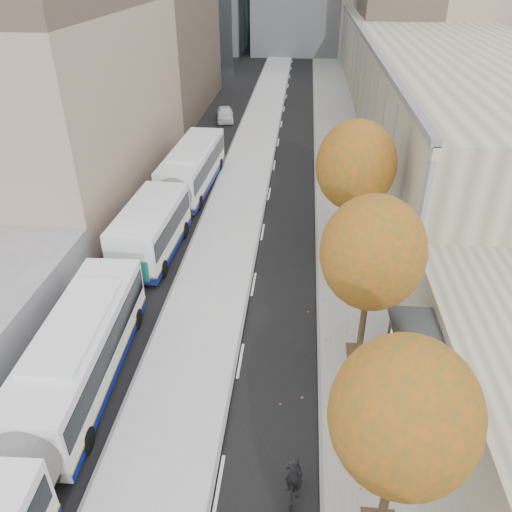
# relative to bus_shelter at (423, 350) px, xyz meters

# --- Properties ---
(bus_platform) EXTENTS (4.25, 150.00, 0.15)m
(bus_platform) POSITION_rel_bus_shelter_xyz_m (-9.56, 24.04, -2.11)
(bus_platform) COLOR #BBBBBB
(bus_platform) RESTS_ON ground
(sidewalk) EXTENTS (4.75, 150.00, 0.08)m
(sidewalk) POSITION_rel_bus_shelter_xyz_m (-1.56, 24.04, -2.15)
(sidewalk) COLOR gray
(sidewalk) RESTS_ON ground
(building_tan) EXTENTS (18.00, 92.00, 8.00)m
(building_tan) POSITION_rel_bus_shelter_xyz_m (9.81, 53.04, 1.81)
(building_tan) COLOR gray
(building_tan) RESTS_ON ground
(bus_shelter) EXTENTS (1.90, 4.40, 2.53)m
(bus_shelter) POSITION_rel_bus_shelter_xyz_m (0.00, 0.00, 0.00)
(bus_shelter) COLOR #383A3F
(bus_shelter) RESTS_ON sidewalk
(tree_b) EXTENTS (4.00, 4.00, 6.97)m
(tree_b) POSITION_rel_bus_shelter_xyz_m (-2.09, -5.96, 2.85)
(tree_b) COLOR black
(tree_b) RESTS_ON sidewalk
(tree_c) EXTENTS (4.20, 4.20, 7.28)m
(tree_c) POSITION_rel_bus_shelter_xyz_m (-2.09, 2.04, 3.06)
(tree_c) COLOR black
(tree_c) RESTS_ON sidewalk
(tree_d) EXTENTS (4.40, 4.40, 7.60)m
(tree_d) POSITION_rel_bus_shelter_xyz_m (-2.09, 11.04, 3.28)
(tree_d) COLOR black
(tree_d) RESTS_ON sidewalk
(bus_near) EXTENTS (3.34, 17.99, 2.98)m
(bus_near) POSITION_rel_bus_shelter_xyz_m (-13.42, -4.73, -0.56)
(bus_near) COLOR white
(bus_near) RESTS_ON ground
(bus_far) EXTENTS (3.53, 18.94, 3.14)m
(bus_far) POSITION_rel_bus_shelter_xyz_m (-13.32, 15.36, -0.47)
(bus_far) COLOR white
(bus_far) RESTS_ON ground
(cyclist) EXTENTS (0.65, 1.65, 2.06)m
(cyclist) POSITION_rel_bus_shelter_xyz_m (-4.83, -5.27, -1.43)
(cyclist) COLOR black
(cyclist) RESTS_ON ground
(distant_car) EXTENTS (2.43, 4.51, 1.46)m
(distant_car) POSITION_rel_bus_shelter_xyz_m (-13.44, 37.73, -1.46)
(distant_car) COLOR silver
(distant_car) RESTS_ON ground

